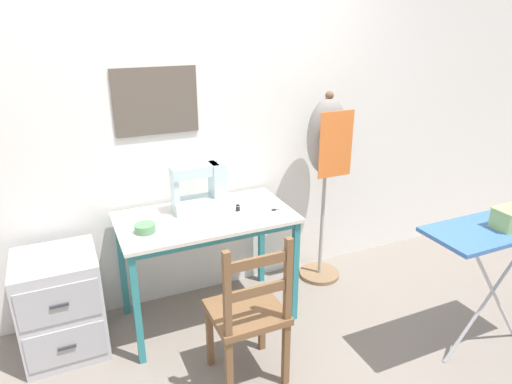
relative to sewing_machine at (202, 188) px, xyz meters
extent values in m
plane|color=gray|center=(-0.02, -0.42, -0.92)|extent=(14.00, 14.00, 0.00)
cube|color=silver|center=(-0.02, 0.26, 0.36)|extent=(10.00, 0.05, 2.55)
cube|color=brown|center=(-0.21, 0.23, 0.55)|extent=(0.54, 0.02, 0.43)
cube|color=black|center=(-0.41, 0.23, 0.65)|extent=(0.13, 0.01, 0.18)
cube|color=silver|center=(-0.02, -0.12, -0.16)|extent=(1.13, 0.62, 0.02)
cube|color=teal|center=(-0.02, -0.38, -0.19)|extent=(1.05, 0.03, 0.04)
cube|color=teal|center=(-0.54, -0.38, -0.54)|extent=(0.04, 0.04, 0.75)
cube|color=teal|center=(0.50, -0.38, -0.54)|extent=(0.04, 0.04, 0.75)
cube|color=teal|center=(-0.54, 0.15, -0.54)|extent=(0.04, 0.04, 0.75)
cube|color=teal|center=(0.50, 0.15, -0.54)|extent=(0.04, 0.04, 0.75)
cube|color=silver|center=(-0.02, 0.00, -0.11)|extent=(0.35, 0.16, 0.08)
cube|color=silver|center=(0.11, 0.00, 0.05)|extent=(0.09, 0.14, 0.23)
cube|color=silver|center=(-0.05, 0.00, 0.13)|extent=(0.31, 0.12, 0.07)
cube|color=silver|center=(-0.18, 0.00, 0.01)|extent=(0.04, 0.09, 0.16)
cylinder|color=#B22D2D|center=(0.16, 0.00, 0.05)|extent=(0.02, 0.06, 0.06)
cylinder|color=#99999E|center=(0.11, 0.00, 0.17)|extent=(0.01, 0.01, 0.02)
cylinder|color=#56895B|center=(-0.42, -0.20, -0.12)|extent=(0.13, 0.13, 0.05)
cylinder|color=#2F4B32|center=(-0.42, -0.20, -0.10)|extent=(0.10, 0.10, 0.01)
cube|color=silver|center=(0.48, -0.24, -0.14)|extent=(0.10, 0.04, 0.00)
cube|color=silver|center=(0.48, -0.25, -0.14)|extent=(0.09, 0.06, 0.00)
torus|color=black|center=(0.42, -0.22, -0.14)|extent=(0.03, 0.03, 0.01)
torus|color=black|center=(0.42, -0.21, -0.14)|extent=(0.03, 0.03, 0.01)
cylinder|color=black|center=(0.20, -0.13, -0.12)|extent=(0.03, 0.03, 0.04)
cylinder|color=beige|center=(0.20, -0.13, -0.10)|extent=(0.04, 0.04, 0.00)
cylinder|color=beige|center=(0.20, -0.13, -0.14)|extent=(0.04, 0.04, 0.00)
cube|color=brown|center=(0.00, -0.73, -0.49)|extent=(0.40, 0.38, 0.04)
cube|color=brown|center=(-0.17, -0.57, -0.71)|extent=(0.04, 0.04, 0.41)
cube|color=brown|center=(0.17, -0.57, -0.71)|extent=(0.04, 0.04, 0.41)
cube|color=brown|center=(-0.17, -0.89, -0.71)|extent=(0.04, 0.04, 0.41)
cube|color=brown|center=(0.17, -0.89, -0.71)|extent=(0.04, 0.04, 0.41)
cube|color=brown|center=(-0.17, -0.89, -0.23)|extent=(0.04, 0.04, 0.48)
cube|color=brown|center=(0.17, -0.89, -0.23)|extent=(0.04, 0.04, 0.48)
cube|color=brown|center=(0.00, -0.89, -0.08)|extent=(0.34, 0.02, 0.06)
cube|color=brown|center=(0.00, -0.89, -0.25)|extent=(0.34, 0.02, 0.06)
cube|color=#B7B7BC|center=(-0.95, -0.07, -0.59)|extent=(0.47, 0.45, 0.65)
cube|color=#A8A8AD|center=(-0.95, -0.30, -0.44)|extent=(0.44, 0.01, 0.24)
cube|color=#333338|center=(-0.95, -0.31, -0.44)|extent=(0.10, 0.01, 0.02)
cube|color=#A8A8AD|center=(-0.95, -0.30, -0.73)|extent=(0.44, 0.01, 0.24)
cube|color=#333338|center=(-0.95, -0.31, -0.73)|extent=(0.10, 0.01, 0.02)
cylinder|color=#846647|center=(0.96, 0.02, -0.90)|extent=(0.32, 0.32, 0.03)
cylinder|color=#ADA89E|center=(0.96, 0.02, -0.42)|extent=(0.03, 0.03, 0.93)
ellipsoid|color=gray|center=(0.96, 0.02, 0.24)|extent=(0.31, 0.23, 0.56)
sphere|color=brown|center=(0.96, 0.02, 0.54)|extent=(0.06, 0.06, 0.06)
cube|color=orange|center=(0.96, -0.09, 0.21)|extent=(0.27, 0.01, 0.47)
cube|color=#3D6BAD|center=(1.44, -1.14, -0.05)|extent=(1.01, 0.36, 0.02)
cylinder|color=#B7B7BC|center=(1.44, -1.14, -0.49)|extent=(0.62, 0.02, 0.86)
cylinder|color=#B7B7BC|center=(1.44, -1.14, -0.49)|extent=(0.62, 0.02, 0.86)
cube|color=#8EB266|center=(1.40, -1.18, 0.01)|extent=(0.19, 0.13, 0.11)
camera|label=1|loc=(-0.82, -2.69, 1.06)|focal=32.00mm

